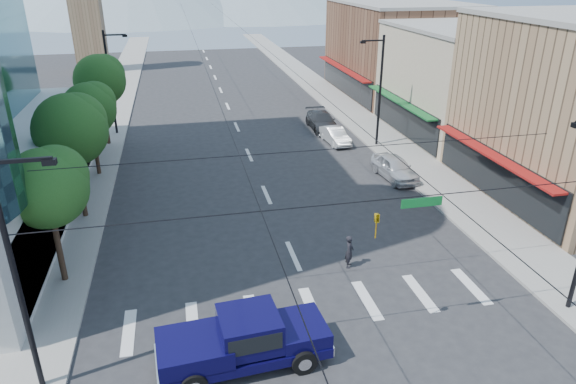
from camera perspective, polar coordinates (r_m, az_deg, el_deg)
The scene contains 17 objects.
ground at distance 22.19m, azimuth 4.15°, elevation -14.88°, with size 160.00×160.00×0.00m, color #28282B.
sidewalk_left at distance 58.60m, azimuth -18.82°, elevation 8.94°, with size 4.00×120.00×0.15m, color gray.
sidewalk_right at distance 60.69m, azimuth 4.60°, elevation 10.60°, with size 4.00×120.00×0.15m, color gray.
shop_mid at distance 48.64m, azimuth 19.60°, elevation 11.37°, with size 12.00×14.00×9.00m, color tan.
shop_far at distance 62.54m, azimuth 12.05°, elevation 15.16°, with size 12.00×18.00×10.00m, color brown.
tree_near at distance 25.02m, azimuth -24.97°, elevation 0.74°, with size 3.65×3.64×6.71m.
tree_midnear at distance 31.33m, azimuth -22.78°, elevation 6.66°, with size 4.09×4.09×7.52m.
tree_midfar at distance 38.16m, azimuth -21.04°, elevation 8.80°, with size 3.65×3.64×6.71m.
tree_far at distance 44.81m, azimuth -20.03°, elevation 11.78°, with size 4.09×4.09×7.52m.
signal_rig at distance 18.85m, azimuth 5.97°, elevation -5.56°, with size 21.80×0.20×9.00m.
lamp_pole_nw at distance 47.71m, azimuth -19.05°, elevation 11.77°, with size 2.00×0.25×9.00m.
lamp_pole_ne at distance 42.62m, azimuth 10.06°, elevation 11.38°, with size 2.00×0.25×9.00m.
pickup_truck at distance 19.91m, azimuth -5.04°, elevation -15.98°, with size 6.60×2.89×2.18m.
pedestrian at distance 25.84m, azimuth 6.84°, elevation -6.56°, with size 0.63×0.41×1.73m, color black.
parked_car_near at distance 37.08m, azimuth 11.78°, elevation 2.67°, with size 1.89×4.70×1.60m, color silver.
parked_car_mid at distance 43.96m, azimuth 5.26°, elevation 6.26°, with size 1.43×4.11×1.36m, color silver.
parked_car_far at distance 47.72m, azimuth 3.80°, elevation 7.85°, with size 2.19×5.38×1.56m, color #333336.
Camera 1 is at (-5.19, -16.55, 13.85)m, focal length 32.00 mm.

